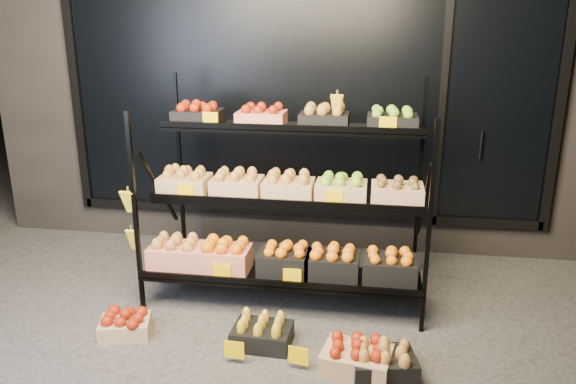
% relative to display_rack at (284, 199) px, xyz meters
% --- Properties ---
extents(ground, '(24.00, 24.00, 0.00)m').
position_rel_display_rack_xyz_m(ground, '(0.01, -0.60, -0.79)').
color(ground, '#514F4C').
rests_on(ground, ground).
extents(building, '(6.00, 2.08, 3.50)m').
position_rel_display_rack_xyz_m(building, '(0.01, 1.99, 0.96)').
color(building, '#2D2826').
rests_on(building, ground).
extents(display_rack, '(2.18, 1.02, 1.67)m').
position_rel_display_rack_xyz_m(display_rack, '(0.00, 0.00, 0.00)').
color(display_rack, black).
rests_on(display_rack, ground).
extents(tag_floor_a, '(0.13, 0.01, 0.12)m').
position_rel_display_rack_xyz_m(tag_floor_a, '(-0.16, -1.00, -0.73)').
color(tag_floor_a, '#FFC700').
rests_on(tag_floor_a, ground).
extents(tag_floor_b, '(0.13, 0.01, 0.12)m').
position_rel_display_rack_xyz_m(tag_floor_b, '(0.25, -1.00, -0.73)').
color(tag_floor_b, '#FFC700').
rests_on(tag_floor_b, ground).
extents(floor_crate_left, '(0.39, 0.32, 0.18)m').
position_rel_display_rack_xyz_m(floor_crate_left, '(-0.99, -0.78, -0.70)').
color(floor_crate_left, tan).
rests_on(floor_crate_left, ground).
extents(floor_crate_midleft, '(0.40, 0.30, 0.20)m').
position_rel_display_rack_xyz_m(floor_crate_midleft, '(-0.03, -0.76, -0.69)').
color(floor_crate_midleft, black).
rests_on(floor_crate_midleft, ground).
extents(floor_crate_midright, '(0.46, 0.37, 0.21)m').
position_rel_display_rack_xyz_m(floor_crate_midright, '(0.61, -0.95, -0.69)').
color(floor_crate_midright, tan).
rests_on(floor_crate_midright, ground).
extents(floor_crate_right, '(0.44, 0.36, 0.20)m').
position_rel_display_rack_xyz_m(floor_crate_right, '(0.77, -0.97, -0.69)').
color(floor_crate_right, black).
rests_on(floor_crate_right, ground).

